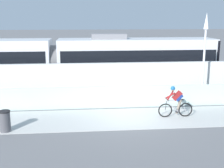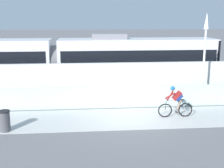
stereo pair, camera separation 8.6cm
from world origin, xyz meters
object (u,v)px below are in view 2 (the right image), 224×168
Objects in this scene: lamp_post_antenna at (205,47)px; trash_bin at (5,121)px; cyclist_on_bike at (176,102)px; tram at (55,62)px.

trash_bin is (-10.30, -3.40, -2.81)m from lamp_post_antenna.
lamp_post_antenna is at bearing 44.38° from cyclist_on_bike.
lamp_post_antenna is (8.80, -4.70, 1.40)m from tram.
tram is 23.50× the size of trash_bin.
lamp_post_antenna is (2.20, 2.15, 2.51)m from cyclist_on_bike.
lamp_post_antenna is 11.21m from trash_bin.
tram reaches higher than cyclist_on_bike.
cyclist_on_bike is 1.84× the size of trash_bin.
cyclist_on_bike is (6.60, -6.85, -1.11)m from tram.
lamp_post_antenna is 5.42× the size of trash_bin.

